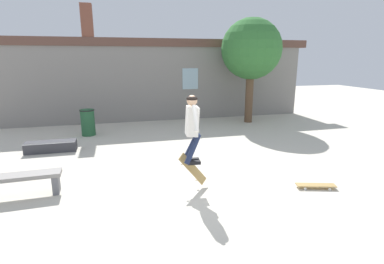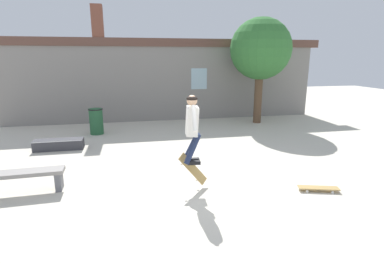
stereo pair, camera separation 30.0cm
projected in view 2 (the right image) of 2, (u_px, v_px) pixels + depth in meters
name	position (u px, v px, depth m)	size (l,w,h in m)	color
ground_plane	(211.00, 191.00, 6.21)	(40.00, 40.00, 0.00)	beige
building_backdrop	(165.00, 78.00, 12.94)	(14.12, 0.52, 4.71)	gray
tree_right	(261.00, 50.00, 11.99)	(2.45, 2.45, 4.25)	brown
park_bench	(16.00, 177.00, 6.04)	(1.85, 0.45, 0.46)	gray
skate_ledge	(59.00, 144.00, 8.97)	(1.41, 0.42, 0.32)	#38383D
trash_bin	(96.00, 121.00, 10.73)	(0.52, 0.52, 0.92)	#235633
skater	(192.00, 124.00, 5.94)	(0.39, 1.15, 1.39)	silver
skateboard_flipping	(193.00, 169.00, 6.25)	(0.65, 0.23, 0.76)	#AD894C
skateboard_resting	(318.00, 188.00, 6.20)	(0.84, 0.42, 0.08)	#AD894C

